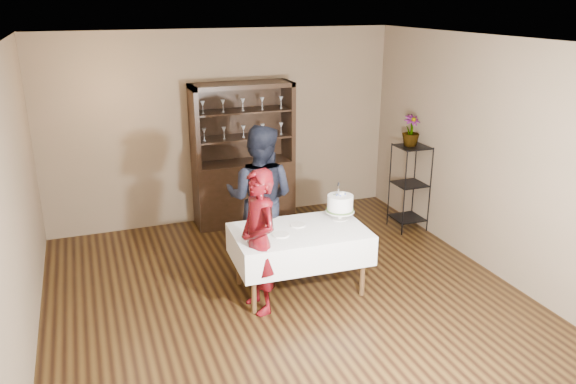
{
  "coord_description": "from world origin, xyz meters",
  "views": [
    {
      "loc": [
        -1.85,
        -5.11,
        3.08
      ],
      "look_at": [
        0.08,
        0.1,
        1.16
      ],
      "focal_mm": 35.0,
      "sensor_mm": 36.0,
      "label": 1
    }
  ],
  "objects_px": {
    "plant_etagere": "(410,184)",
    "cake_table": "(299,244)",
    "woman": "(259,242)",
    "cake": "(340,204)",
    "china_hutch": "(244,177)",
    "potted_plant": "(411,131)",
    "man": "(260,198)"
  },
  "relations": [
    {
      "from": "cake_table",
      "to": "potted_plant",
      "type": "xyz_separation_m",
      "value": [
        2.06,
        1.16,
        0.85
      ]
    },
    {
      "from": "woman",
      "to": "china_hutch",
      "type": "bearing_deg",
      "value": 157.4
    },
    {
      "from": "china_hutch",
      "to": "cake_table",
      "type": "distance_m",
      "value": 2.18
    },
    {
      "from": "plant_etagere",
      "to": "man",
      "type": "xyz_separation_m",
      "value": [
        -2.29,
        -0.4,
        0.22
      ]
    },
    {
      "from": "plant_etagere",
      "to": "potted_plant",
      "type": "xyz_separation_m",
      "value": [
        -0.02,
        0.04,
        0.74
      ]
    },
    {
      "from": "woman",
      "to": "man",
      "type": "xyz_separation_m",
      "value": [
        0.32,
        0.96,
        0.11
      ]
    },
    {
      "from": "woman",
      "to": "potted_plant",
      "type": "distance_m",
      "value": 3.02
    },
    {
      "from": "cake",
      "to": "potted_plant",
      "type": "bearing_deg",
      "value": 34.15
    },
    {
      "from": "man",
      "to": "potted_plant",
      "type": "height_order",
      "value": "man"
    },
    {
      "from": "cake_table",
      "to": "potted_plant",
      "type": "relative_size",
      "value": 3.52
    },
    {
      "from": "plant_etagere",
      "to": "cake_table",
      "type": "bearing_deg",
      "value": -151.55
    },
    {
      "from": "potted_plant",
      "to": "cake_table",
      "type": "bearing_deg",
      "value": -150.55
    },
    {
      "from": "china_hutch",
      "to": "woman",
      "type": "distance_m",
      "value": 2.47
    },
    {
      "from": "plant_etagere",
      "to": "woman",
      "type": "height_order",
      "value": "woman"
    },
    {
      "from": "plant_etagere",
      "to": "woman",
      "type": "distance_m",
      "value": 2.95
    },
    {
      "from": "cake_table",
      "to": "man",
      "type": "distance_m",
      "value": 0.82
    },
    {
      "from": "cake_table",
      "to": "man",
      "type": "xyz_separation_m",
      "value": [
        -0.21,
        0.72,
        0.32
      ]
    },
    {
      "from": "china_hutch",
      "to": "potted_plant",
      "type": "height_order",
      "value": "china_hutch"
    },
    {
      "from": "china_hutch",
      "to": "woman",
      "type": "height_order",
      "value": "china_hutch"
    },
    {
      "from": "plant_etagere",
      "to": "man",
      "type": "relative_size",
      "value": 0.69
    },
    {
      "from": "china_hutch",
      "to": "man",
      "type": "distance_m",
      "value": 1.48
    },
    {
      "from": "plant_etagere",
      "to": "man",
      "type": "bearing_deg",
      "value": -170.07
    },
    {
      "from": "man",
      "to": "cake",
      "type": "bearing_deg",
      "value": 175.0
    },
    {
      "from": "man",
      "to": "potted_plant",
      "type": "distance_m",
      "value": 2.38
    },
    {
      "from": "cake",
      "to": "woman",
      "type": "bearing_deg",
      "value": -161.16
    },
    {
      "from": "cake_table",
      "to": "china_hutch",
      "type": "bearing_deg",
      "value": 90.04
    },
    {
      "from": "woman",
      "to": "potted_plant",
      "type": "height_order",
      "value": "potted_plant"
    },
    {
      "from": "man",
      "to": "woman",
      "type": "bearing_deg",
      "value": 104.81
    },
    {
      "from": "woman",
      "to": "cake",
      "type": "relative_size",
      "value": 3.4
    },
    {
      "from": "china_hutch",
      "to": "cake",
      "type": "distance_m",
      "value": 2.13
    },
    {
      "from": "potted_plant",
      "to": "woman",
      "type": "bearing_deg",
      "value": -151.68
    },
    {
      "from": "plant_etagere",
      "to": "potted_plant",
      "type": "relative_size",
      "value": 2.87
    }
  ]
}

